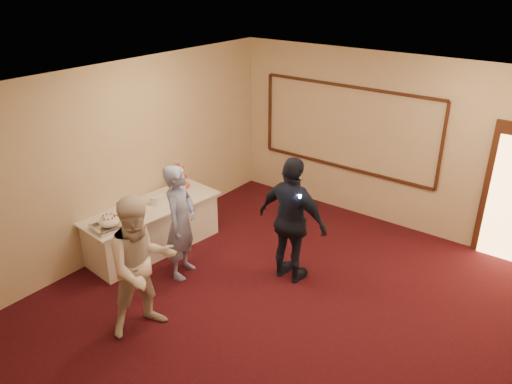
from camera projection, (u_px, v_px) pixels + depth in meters
floor at (269, 317)px, 6.64m from camera, size 7.00×7.00×0.00m
room_walls at (271, 177)px, 5.80m from camera, size 6.04×7.04×3.02m
wall_molding at (347, 128)px, 8.93m from camera, size 3.45×0.04×1.55m
buffet_table at (152, 227)px, 8.10m from camera, size 1.12×2.35×0.77m
pavlova_tray at (109, 223)px, 7.24m from camera, size 0.43×0.56×0.19m
cupcake_stand at (180, 177)px, 8.57m from camera, size 0.33×0.33×0.49m
plate_stack_a at (155, 201)px, 7.96m from camera, size 0.17×0.17×0.14m
plate_stack_b at (178, 196)px, 8.10m from camera, size 0.18×0.18×0.15m
tart at (136, 215)px, 7.59m from camera, size 0.25×0.25×0.05m
man at (181, 222)px, 7.23m from camera, size 0.61×0.74×1.75m
woman at (142, 266)px, 6.09m from camera, size 0.97×1.08×1.84m
guest at (292, 221)px, 7.09m from camera, size 1.12×0.49×1.90m
camera_flash at (299, 196)px, 6.73m from camera, size 0.08×0.06×0.05m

